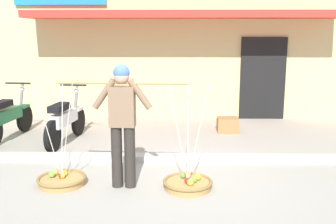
# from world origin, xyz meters

# --- Properties ---
(ground_plane) EXTENTS (90.00, 90.00, 0.00)m
(ground_plane) POSITION_xyz_m (0.00, 0.00, 0.00)
(ground_plane) COLOR #9E998C
(sidewalk_curb) EXTENTS (20.00, 0.24, 0.10)m
(sidewalk_curb) POSITION_xyz_m (0.00, 0.70, 0.05)
(sidewalk_curb) COLOR #BAB4A5
(sidewalk_curb) RESTS_ON ground
(fruit_vendor) EXTENTS (1.77, 0.22, 1.70)m
(fruit_vendor) POSITION_xyz_m (-0.38, -0.43, 0.98)
(fruit_vendor) COLOR #2D2823
(fruit_vendor) RESTS_ON ground
(fruit_basket_left_side) EXTENTS (0.68, 0.68, 1.45)m
(fruit_basket_left_side) POSITION_xyz_m (0.51, -0.48, 0.07)
(fruit_basket_left_side) COLOR #B2894C
(fruit_basket_left_side) RESTS_ON ground
(fruit_basket_right_side) EXTENTS (0.68, 0.68, 1.45)m
(fruit_basket_right_side) POSITION_xyz_m (-1.26, -0.38, 0.07)
(fruit_basket_right_side) COLOR #B2894C
(fruit_basket_right_side) RESTS_ON ground
(motorcycle_nearest_shop) EXTENTS (0.54, 1.82, 1.09)m
(motorcycle_nearest_shop) POSITION_xyz_m (-3.00, 1.98, 0.45)
(motorcycle_nearest_shop) COLOR black
(motorcycle_nearest_shop) RESTS_ON ground
(motorcycle_second_in_row) EXTENTS (0.54, 1.82, 1.09)m
(motorcycle_second_in_row) POSITION_xyz_m (-1.78, 1.72, 0.45)
(motorcycle_second_in_row) COLOR black
(motorcycle_second_in_row) RESTS_ON ground
(storefront_building) EXTENTS (13.00, 6.00, 4.20)m
(storefront_building) POSITION_xyz_m (0.50, 6.54, 2.10)
(storefront_building) COLOR #DBC684
(storefront_building) RESTS_ON ground
(wooden_crate) EXTENTS (0.44, 0.36, 0.32)m
(wooden_crate) POSITION_xyz_m (1.45, 2.64, 0.16)
(wooden_crate) COLOR olive
(wooden_crate) RESTS_ON ground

